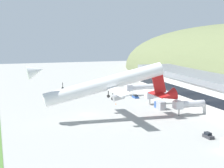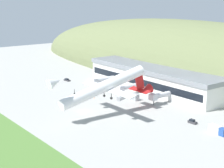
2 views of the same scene
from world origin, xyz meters
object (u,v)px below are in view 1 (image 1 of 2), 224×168
at_px(service_car_0, 107,87).
at_px(service_car_2, 208,136).
at_px(terminal_building, 198,85).
at_px(jetway_1, 159,94).
at_px(service_car_1, 135,97).
at_px(traffic_cone_0, 116,104).
at_px(jetway_2, 187,104).
at_px(cargo_airplane, 108,85).
at_px(box_truck, 160,105).
at_px(jetway_0, 139,87).

height_order(service_car_0, service_car_2, service_car_2).
relative_size(terminal_building, jetway_1, 6.32).
bearing_deg(service_car_1, traffic_cone_0, -48.64).
xyz_separation_m(jetway_2, cargo_airplane, (-1.79, -30.11, 8.35)).
bearing_deg(box_truck, terminal_building, 111.85).
xyz_separation_m(service_car_1, box_truck, (25.52, 0.68, 0.87)).
relative_size(terminal_building, service_car_1, 21.28).
xyz_separation_m(cargo_airplane, box_truck, (-11.06, 25.08, -10.84)).
xyz_separation_m(cargo_airplane, traffic_cone_0, (-24.80, 11.02, -12.06)).
bearing_deg(service_car_0, box_truck, 5.20).
xyz_separation_m(jetway_0, service_car_2, (73.18, -7.33, -3.29)).
relative_size(service_car_0, service_car_1, 1.13).
distance_m(jetway_2, service_car_0, 69.72).
height_order(jetway_2, service_car_0, jetway_2).
bearing_deg(terminal_building, jetway_1, -92.38).
height_order(jetway_2, service_car_2, jetway_2).
distance_m(cargo_airplane, traffic_cone_0, 29.70).
xyz_separation_m(terminal_building, cargo_airplane, (19.89, -47.10, 5.19)).
bearing_deg(jetway_0, box_truck, -6.28).
bearing_deg(cargo_airplane, terminal_building, 112.89).
bearing_deg(terminal_building, service_car_0, -150.13).
height_order(jetway_2, service_car_1, jetway_2).
relative_size(terminal_building, jetway_2, 7.33).
height_order(box_truck, traffic_cone_0, box_truck).
xyz_separation_m(service_car_1, traffic_cone_0, (11.77, -13.38, -0.35)).
distance_m(jetway_2, service_car_2, 30.10).
bearing_deg(terminal_building, service_car_1, -126.33).
xyz_separation_m(jetway_0, cargo_airplane, (42.81, -28.57, 8.35)).
distance_m(jetway_0, jetway_2, 44.63).
relative_size(jetway_0, service_car_2, 3.90).
relative_size(cargo_airplane, service_car_1, 12.78).
xyz_separation_m(jetway_0, box_truck, (31.76, -3.49, -2.49)).
relative_size(terminal_building, cargo_airplane, 1.67).
bearing_deg(jetway_1, service_car_2, -8.72).
distance_m(jetway_2, cargo_airplane, 31.29).
height_order(cargo_airplane, service_car_0, cargo_airplane).
height_order(jetway_1, box_truck, jetway_1).
relative_size(service_car_1, traffic_cone_0, 7.26).
bearing_deg(service_car_2, terminal_building, 152.77).
height_order(jetway_0, service_car_0, jetway_0).
bearing_deg(service_car_0, traffic_cone_0, -11.95).
bearing_deg(jetway_0, service_car_1, -33.81).
bearing_deg(jetway_2, service_car_1, -171.53).
bearing_deg(terminal_building, traffic_cone_0, -97.76).
bearing_deg(cargo_airplane, jetway_1, 125.38).
relative_size(service_car_0, service_car_2, 1.23).
bearing_deg(jetway_0, traffic_cone_0, -44.26).
bearing_deg(box_truck, service_car_0, -174.80).
relative_size(jetway_2, traffic_cone_0, 21.07).
height_order(cargo_airplane, box_truck, cargo_airplane).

